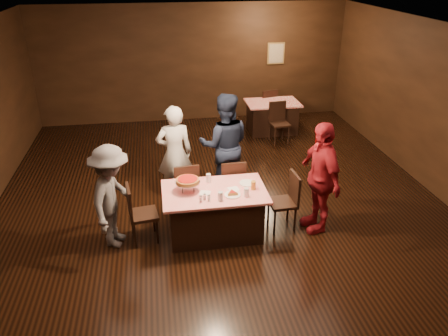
{
  "coord_description": "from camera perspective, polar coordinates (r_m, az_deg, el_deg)",
  "views": [
    {
      "loc": [
        -1.02,
        -6.34,
        4.02
      ],
      "look_at": [
        -0.03,
        -0.22,
        1.0
      ],
      "focal_mm": 35.0,
      "sensor_mm": 36.0,
      "label": 1
    }
  ],
  "objects": [
    {
      "name": "condiments",
      "position": [
        6.43,
        -2.52,
        -3.94
      ],
      "size": [
        0.17,
        0.1,
        0.09
      ],
      "color": "silver",
      "rests_on": "main_table"
    },
    {
      "name": "room",
      "position": [
        6.7,
        -0.03,
        9.65
      ],
      "size": [
        10.0,
        10.04,
        3.02
      ],
      "color": "black",
      "rests_on": "ground"
    },
    {
      "name": "chair_back_near",
      "position": [
        10.41,
        7.29,
        5.85
      ],
      "size": [
        0.46,
        0.46,
        0.95
      ],
      "primitive_type": "cube",
      "rotation": [
        0.0,
        0.0,
        0.11
      ],
      "color": "black",
      "rests_on": "ground"
    },
    {
      "name": "glass_front_left",
      "position": [
        6.43,
        -0.46,
        -3.69
      ],
      "size": [
        0.08,
        0.08,
        0.14
      ],
      "primitive_type": "cylinder",
      "color": "silver",
      "rests_on": "main_table"
    },
    {
      "name": "diner_white_jacket",
      "position": [
        7.76,
        -6.46,
        1.91
      ],
      "size": [
        0.68,
        0.48,
        1.76
      ],
      "primitive_type": "imported",
      "rotation": [
        0.0,
        0.0,
        3.23
      ],
      "color": "silver",
      "rests_on": "ground"
    },
    {
      "name": "chair_far_right",
      "position": [
        7.56,
        0.96,
        -1.99
      ],
      "size": [
        0.43,
        0.43,
        0.95
      ],
      "primitive_type": "cube",
      "rotation": [
        0.0,
        0.0,
        3.18
      ],
      "color": "black",
      "rests_on": "ground"
    },
    {
      "name": "glass_amber",
      "position": [
        6.74,
        3.84,
        -2.27
      ],
      "size": [
        0.08,
        0.08,
        0.14
      ],
      "primitive_type": "cylinder",
      "color": "#BF7F26",
      "rests_on": "main_table"
    },
    {
      "name": "napkin_center",
      "position": [
        6.76,
        1.25,
        -2.77
      ],
      "size": [
        0.19,
        0.19,
        0.01
      ],
      "primitive_type": "cube",
      "rotation": [
        0.0,
        0.0,
        0.21
      ],
      "color": "white",
      "rests_on": "main_table"
    },
    {
      "name": "chair_end_right",
      "position": [
        7.07,
        7.63,
        -4.37
      ],
      "size": [
        0.44,
        0.44,
        0.95
      ],
      "primitive_type": "cube",
      "rotation": [
        0.0,
        0.0,
        -1.52
      ],
      "color": "black",
      "rests_on": "ground"
    },
    {
      "name": "plate_empty",
      "position": [
        6.93,
        3.06,
        -1.99
      ],
      "size": [
        0.25,
        0.25,
        0.01
      ],
      "primitive_type": "cylinder",
      "color": "white",
      "rests_on": "main_table"
    },
    {
      "name": "main_table",
      "position": [
        6.91,
        -1.24,
        -5.79
      ],
      "size": [
        1.6,
        1.0,
        0.77
      ],
      "primitive_type": "cube",
      "color": "red",
      "rests_on": "ground"
    },
    {
      "name": "plate_with_slice",
      "position": [
        6.58,
        1.1,
        -3.38
      ],
      "size": [
        0.25,
        0.25,
        0.06
      ],
      "color": "white",
      "rests_on": "main_table"
    },
    {
      "name": "diner_navy_hoodie",
      "position": [
        7.85,
        0.08,
        3.02
      ],
      "size": [
        1.01,
        0.83,
        1.91
      ],
      "primitive_type": "imported",
      "rotation": [
        0.0,
        0.0,
        3.02
      ],
      "color": "#151D31",
      "rests_on": "ground"
    },
    {
      "name": "chair_back_far",
      "position": [
        11.59,
        5.53,
        8.05
      ],
      "size": [
        0.5,
        0.5,
        0.95
      ],
      "primitive_type": "cube",
      "rotation": [
        0.0,
        0.0,
        3.36
      ],
      "color": "black",
      "rests_on": "ground"
    },
    {
      "name": "pizza_stand",
      "position": [
        6.64,
        -4.77,
        -1.67
      ],
      "size": [
        0.38,
        0.38,
        0.22
      ],
      "color": "black",
      "rests_on": "main_table"
    },
    {
      "name": "diner_grey_knit",
      "position": [
        6.68,
        -14.4,
        -3.64
      ],
      "size": [
        0.87,
        1.18,
        1.62
      ],
      "primitive_type": "imported",
      "rotation": [
        0.0,
        0.0,
        1.29
      ],
      "color": "#5A595E",
      "rests_on": "ground"
    },
    {
      "name": "glass_front_right",
      "position": [
        6.53,
        2.94,
        -3.2
      ],
      "size": [
        0.08,
        0.08,
        0.14
      ],
      "primitive_type": "cylinder",
      "color": "silver",
      "rests_on": "main_table"
    },
    {
      "name": "chair_end_left",
      "position": [
        6.82,
        -10.48,
        -5.83
      ],
      "size": [
        0.47,
        0.47,
        0.95
      ],
      "primitive_type": "cube",
      "rotation": [
        0.0,
        0.0,
        1.71
      ],
      "color": "black",
      "rests_on": "ground"
    },
    {
      "name": "glass_back",
      "position": [
        6.94,
        -2.04,
        -1.33
      ],
      "size": [
        0.08,
        0.08,
        0.14
      ],
      "primitive_type": "cylinder",
      "color": "silver",
      "rests_on": "main_table"
    },
    {
      "name": "back_table",
      "position": [
        11.07,
        6.27,
        6.65
      ],
      "size": [
        1.3,
        0.9,
        0.77
      ],
      "primitive_type": "cube",
      "color": "red",
      "rests_on": "ground"
    },
    {
      "name": "napkin_left",
      "position": [
        6.65,
        -2.5,
        -3.27
      ],
      "size": [
        0.21,
        0.21,
        0.01
      ],
      "primitive_type": "cube",
      "rotation": [
        0.0,
        0.0,
        -0.35
      ],
      "color": "white",
      "rests_on": "main_table"
    },
    {
      "name": "chair_far_left",
      "position": [
        7.48,
        -5.1,
        -2.45
      ],
      "size": [
        0.47,
        0.47,
        0.95
      ],
      "primitive_type": "cube",
      "rotation": [
        0.0,
        0.0,
        3.27
      ],
      "color": "black",
      "rests_on": "ground"
    },
    {
      "name": "diner_red_shirt",
      "position": [
        6.96,
        12.41,
        -1.21
      ],
      "size": [
        0.58,
        1.12,
        1.83
      ],
      "primitive_type": "imported",
      "rotation": [
        0.0,
        0.0,
        -1.44
      ],
      "color": "maroon",
      "rests_on": "ground"
    }
  ]
}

